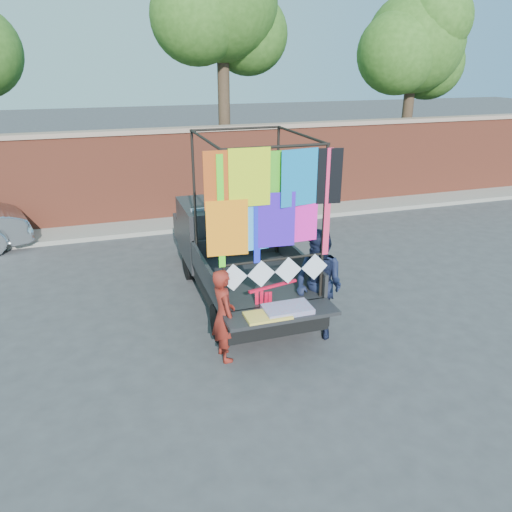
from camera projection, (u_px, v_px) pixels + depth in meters
name	position (u px, v px, depth m)	size (l,w,h in m)	color
ground	(290.00, 328.00, 8.72)	(90.00, 90.00, 0.00)	#38383A
brick_wall	(202.00, 172.00, 14.42)	(30.00, 0.45, 2.61)	#99422C
curb	(209.00, 221.00, 14.27)	(30.00, 1.20, 0.12)	gray
tree_mid	(223.00, 9.00, 14.09)	(4.20, 3.30, 7.73)	#38281C
tree_right	(417.00, 47.00, 16.30)	(4.20, 3.30, 6.62)	#38281C
pickup_truck	(231.00, 248.00, 10.09)	(2.06, 5.18, 3.26)	black
woman	(224.00, 315.00, 7.60)	(0.55, 0.36, 1.50)	maroon
man	(318.00, 285.00, 8.18)	(0.90, 0.70, 1.85)	#141B33
streamer_bundle	(267.00, 297.00, 7.83)	(0.85, 0.24, 0.60)	red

